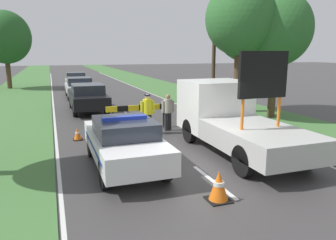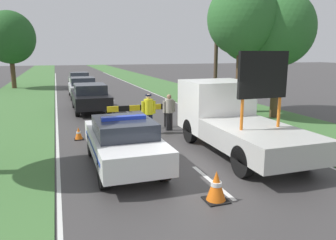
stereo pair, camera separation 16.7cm
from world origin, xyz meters
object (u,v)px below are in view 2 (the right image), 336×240
Objects in this scene: traffic_cone_lane_edge at (200,123)px; queued_car_van_white at (79,80)px; queued_car_sedan_black at (90,97)px; roadside_tree_near_left at (254,22)px; pedestrian_civilian at (169,109)px; police_officer at (149,110)px; roadside_tree_mid_right at (242,19)px; traffic_cone_behind_barrier at (148,133)px; utility_pole at (216,40)px; police_car at (123,141)px; roadside_tree_mid_left at (10,37)px; work_truck at (231,117)px; roadside_tree_near_right at (279,29)px; traffic_cone_near_truck at (79,133)px; traffic_cone_centre_front at (216,186)px; road_barrier at (140,109)px; queued_car_sedan_silver at (83,87)px; traffic_cone_near_police at (198,120)px.

traffic_cone_lane_edge is 0.17× the size of queued_car_van_white.
queued_car_sedan_black is 1.15× the size of queued_car_van_white.
pedestrian_civilian is at bearing -154.66° from roadside_tree_near_left.
roadside_tree_mid_right is (5.03, 1.41, 3.85)m from police_officer.
pedestrian_civilian is 0.39× the size of queued_car_van_white.
utility_pole reaches higher than traffic_cone_behind_barrier.
police_car is 0.68× the size of roadside_tree_mid_right.
queued_car_sedan_black reaches higher than police_car.
roadside_tree_mid_left reaches higher than queued_car_sedan_black.
police_officer is 1.03m from pedestrian_civilian.
utility_pole is (-0.34, 1.93, -0.89)m from roadside_tree_mid_right.
pedestrian_civilian is (-1.15, 3.28, -0.20)m from work_truck.
roadside_tree_near_right is 2.01m from roadside_tree_mid_right.
queued_car_van_white is at bearing 85.96° from traffic_cone_near_truck.
queued_car_van_white is 0.57× the size of roadside_tree_near_left.
roadside_tree_near_left is 1.13× the size of roadside_tree_near_right.
traffic_cone_near_truck is (-3.80, -0.32, -0.68)m from pedestrian_civilian.
utility_pole is (6.23, -14.62, 3.15)m from queued_car_van_white.
queued_car_sedan_black is 0.60× the size of utility_pole.
police_officer reaches higher than traffic_cone_behind_barrier.
traffic_cone_centre_front is 0.11× the size of roadside_tree_mid_right.
police_officer is at bearing -155.87° from roadside_tree_near_left.
roadside_tree_near_left is (8.47, -3.17, 4.07)m from queued_car_sedan_black.
roadside_tree_near_left reaches higher than road_barrier.
road_barrier is at bearing 71.22° from police_car.
roadside_tree_near_right is at bearing -138.62° from work_truck.
queued_car_van_white is (1.27, 17.99, 0.56)m from traffic_cone_near_truck.
traffic_cone_centre_front is 1.46× the size of traffic_cone_near_truck.
roadside_tree_mid_left is 22.84m from roadside_tree_mid_right.
pedestrian_civilian is 3.17× the size of traffic_cone_behind_barrier.
traffic_cone_lane_edge is at bearing 13.21° from traffic_cone_behind_barrier.
traffic_cone_behind_barrier is 0.07× the size of roadside_tree_near_left.
roadside_tree_near_right is (0.24, -1.79, -0.47)m from roadside_tree_near_left.
queued_car_sedan_black is at bearing 159.46° from roadside_tree_near_left.
work_truck is 4.33m from traffic_cone_centre_front.
utility_pole reaches higher than queued_car_van_white.
roadside_tree_near_right reaches higher than queued_car_sedan_silver.
road_barrier is 5.85× the size of traffic_cone_near_truck.
roadside_tree_near_right is at bearing -42.62° from utility_pole.
roadside_tree_near_right reaches higher than road_barrier.
queued_car_van_white reaches higher than traffic_cone_near_police.
work_truck is 25.69m from roadside_tree_mid_left.
roadside_tree_near_left is (8.44, -9.27, 4.09)m from queued_car_sedan_silver.
pedestrian_civilian reaches higher than traffic_cone_near_police.
roadside_tree_mid_right is at bearing 5.42° from road_barrier.
roadside_tree_near_left is (6.86, 2.02, 4.01)m from road_barrier.
queued_car_sedan_black reaches higher than traffic_cone_centre_front.
police_car is 3.31m from traffic_cone_centre_front.
work_truck is at bearing -139.06° from roadside_tree_near_right.
roadside_tree_mid_right is (6.76, -4.78, 4.03)m from queued_car_sedan_black.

